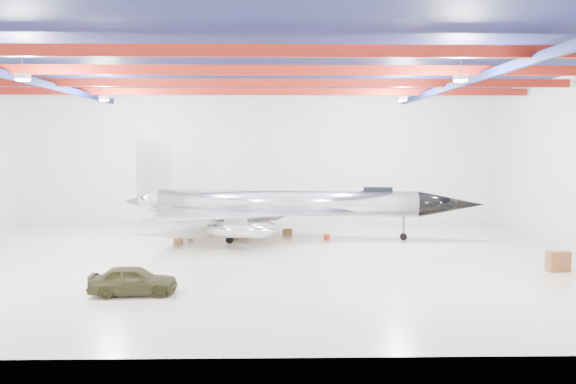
{
  "coord_description": "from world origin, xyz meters",
  "views": [
    {
      "loc": [
        1.57,
        -32.01,
        6.7
      ],
      "look_at": [
        2.21,
        2.0,
        3.72
      ],
      "focal_mm": 35.0,
      "sensor_mm": 36.0,
      "label": 1
    }
  ],
  "objects": [
    {
      "name": "jet_aircraft",
      "position": [
        2.14,
        6.97,
        2.26
      ],
      "size": [
        25.31,
        15.86,
        6.9
      ],
      "rotation": [
        0.0,
        0.0,
        -0.1
      ],
      "color": "silver",
      "rests_on": "floor"
    },
    {
      "name": "oil_barrel",
      "position": [
        -1.32,
        6.52,
        0.17
      ],
      "size": [
        0.55,
        0.47,
        0.35
      ],
      "primitive_type": "cube",
      "rotation": [
        0.0,
        0.0,
        -0.15
      ],
      "color": "olive",
      "rests_on": "floor"
    },
    {
      "name": "ceiling_structure",
      "position": [
        0.0,
        0.0,
        10.32
      ],
      "size": [
        39.5,
        29.5,
        1.08
      ],
      "color": "maroon",
      "rests_on": "ceiling"
    },
    {
      "name": "spares_box",
      "position": [
        0.17,
        10.87,
        0.18
      ],
      "size": [
        0.52,
        0.52,
        0.36
      ],
      "primitive_type": "cylinder",
      "rotation": [
        0.0,
        0.0,
        0.36
      ],
      "color": "#59595B",
      "rests_on": "floor"
    },
    {
      "name": "desk",
      "position": [
        16.23,
        -3.41,
        0.53
      ],
      "size": [
        1.21,
        0.71,
        1.05
      ],
      "primitive_type": "cube",
      "rotation": [
        0.0,
        0.0,
        0.13
      ],
      "color": "brown",
      "rests_on": "floor"
    },
    {
      "name": "wall_back",
      "position": [
        0.0,
        15.0,
        5.5
      ],
      "size": [
        40.0,
        0.0,
        40.0
      ],
      "primitive_type": "plane",
      "rotation": [
        1.57,
        0.0,
        0.0
      ],
      "color": "silver",
      "rests_on": "floor"
    },
    {
      "name": "tool_chest",
      "position": [
        4.97,
        6.36,
        0.19
      ],
      "size": [
        0.51,
        0.51,
        0.38
      ],
      "primitive_type": "cylinder",
      "rotation": [
        0.0,
        0.0,
        0.22
      ],
      "color": "#A82910",
      "rests_on": "floor"
    },
    {
      "name": "engine_drum",
      "position": [
        -0.41,
        2.74,
        0.22
      ],
      "size": [
        0.53,
        0.53,
        0.44
      ],
      "primitive_type": "cylinder",
      "rotation": [
        0.0,
        0.0,
        0.08
      ],
      "color": "#59595B",
      "rests_on": "floor"
    },
    {
      "name": "parts_bin",
      "position": [
        2.28,
        8.28,
        0.23
      ],
      "size": [
        0.73,
        0.61,
        0.47
      ],
      "primitive_type": "cube",
      "rotation": [
        0.0,
        0.0,
        -0.13
      ],
      "color": "olive",
      "rests_on": "floor"
    },
    {
      "name": "jeep",
      "position": [
        -4.82,
        -7.54,
        0.65
      ],
      "size": [
        3.94,
        1.8,
        1.31
      ],
      "primitive_type": "imported",
      "rotation": [
        0.0,
        0.0,
        1.64
      ],
      "color": "#35341A",
      "rests_on": "floor"
    },
    {
      "name": "crate_ply",
      "position": [
        -5.03,
        4.86,
        0.19
      ],
      "size": [
        0.57,
        0.48,
        0.38
      ],
      "primitive_type": "cube",
      "rotation": [
        0.0,
        0.0,
        -0.1
      ],
      "color": "olive",
      "rests_on": "floor"
    },
    {
      "name": "floor",
      "position": [
        0.0,
        0.0,
        0.0
      ],
      "size": [
        40.0,
        40.0,
        0.0
      ],
      "primitive_type": "plane",
      "color": "#C1B499",
      "rests_on": "ground"
    },
    {
      "name": "ceiling",
      "position": [
        0.0,
        0.0,
        11.0
      ],
      "size": [
        40.0,
        40.0,
        0.0
      ],
      "primitive_type": "plane",
      "rotation": [
        3.14,
        0.0,
        0.0
      ],
      "color": "#0A0F38",
      "rests_on": "wall_back"
    },
    {
      "name": "toolbox_red",
      "position": [
        -0.8,
        7.3,
        0.16
      ],
      "size": [
        0.55,
        0.48,
        0.33
      ],
      "primitive_type": "cube",
      "rotation": [
        0.0,
        0.0,
        0.25
      ],
      "color": "#A82910",
      "rests_on": "floor"
    },
    {
      "name": "crate_small",
      "position": [
        -4.35,
        5.73,
        0.12
      ],
      "size": [
        0.34,
        0.28,
        0.23
      ],
      "primitive_type": "cube",
      "rotation": [
        0.0,
        0.0,
        0.05
      ],
      "color": "#59595B",
      "rests_on": "floor"
    }
  ]
}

